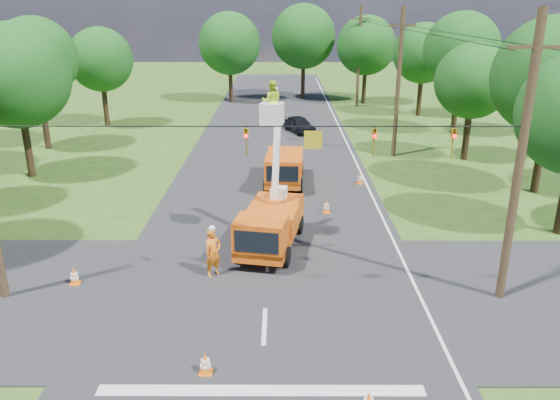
{
  "coord_description": "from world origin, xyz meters",
  "views": [
    {
      "loc": [
        0.55,
        -15.53,
        10.01
      ],
      "look_at": [
        0.5,
        5.23,
        2.6
      ],
      "focal_mm": 35.0,
      "sensor_mm": 36.0,
      "label": 1
    }
  ],
  "objects_px": {
    "tree_far_a": "(229,44)",
    "tree_far_c": "(366,45)",
    "traffic_cone_2": "(282,231)",
    "ground_worker": "(213,253)",
    "second_truck": "(284,167)",
    "tree_far_b": "(304,37)",
    "bucket_truck": "(270,215)",
    "tree_left_f": "(101,60)",
    "tree_right_c": "(473,81)",
    "traffic_cone_4": "(74,276)",
    "tree_right_b": "(553,77)",
    "tree_left_d": "(16,76)",
    "traffic_cone_0": "(205,363)",
    "pole_right_near": "(520,162)",
    "distant_car": "(299,124)",
    "tree_right_e": "(423,53)",
    "tree_left_e": "(36,59)",
    "traffic_cone_3": "(327,206)",
    "tree_right_d": "(462,50)",
    "traffic_cone_6": "(360,178)",
    "pole_right_far": "(359,56)",
    "pole_right_mid": "(398,82)"
  },
  "relations": [
    {
      "from": "traffic_cone_2",
      "to": "tree_right_e",
      "type": "bearing_deg",
      "value": 66.0
    },
    {
      "from": "tree_left_e",
      "to": "tree_far_b",
      "type": "height_order",
      "value": "tree_far_b"
    },
    {
      "from": "bucket_truck",
      "to": "distant_car",
      "type": "height_order",
      "value": "bucket_truck"
    },
    {
      "from": "second_truck",
      "to": "traffic_cone_4",
      "type": "relative_size",
      "value": 7.84
    },
    {
      "from": "traffic_cone_4",
      "to": "tree_right_c",
      "type": "xyz_separation_m",
      "value": [
        20.49,
        18.08,
        4.95
      ]
    },
    {
      "from": "second_truck",
      "to": "tree_left_d",
      "type": "relative_size",
      "value": 0.6
    },
    {
      "from": "tree_right_e",
      "to": "ground_worker",
      "type": "bearing_deg",
      "value": -115.48
    },
    {
      "from": "traffic_cone_6",
      "to": "tree_left_e",
      "type": "height_order",
      "value": "tree_left_e"
    },
    {
      "from": "second_truck",
      "to": "tree_right_e",
      "type": "distance_m",
      "value": 25.79
    },
    {
      "from": "tree_right_b",
      "to": "tree_right_d",
      "type": "relative_size",
      "value": 1.0
    },
    {
      "from": "bucket_truck",
      "to": "tree_far_a",
      "type": "distance_m",
      "value": 39.37
    },
    {
      "from": "tree_left_f",
      "to": "tree_right_c",
      "type": "bearing_deg",
      "value": -21.45
    },
    {
      "from": "pole_right_near",
      "to": "traffic_cone_3",
      "type": "bearing_deg",
      "value": 123.44
    },
    {
      "from": "tree_left_d",
      "to": "tree_far_b",
      "type": "height_order",
      "value": "tree_far_b"
    },
    {
      "from": "tree_right_b",
      "to": "tree_right_c",
      "type": "height_order",
      "value": "tree_right_b"
    },
    {
      "from": "pole_right_near",
      "to": "tree_right_c",
      "type": "height_order",
      "value": "pole_right_near"
    },
    {
      "from": "tree_left_e",
      "to": "tree_far_a",
      "type": "xyz_separation_m",
      "value": [
        11.8,
        21.0,
        -0.3
      ]
    },
    {
      "from": "tree_far_a",
      "to": "tree_far_c",
      "type": "height_order",
      "value": "tree_far_a"
    },
    {
      "from": "bucket_truck",
      "to": "tree_left_d",
      "type": "relative_size",
      "value": 0.78
    },
    {
      "from": "pole_right_near",
      "to": "tree_right_e",
      "type": "distance_m",
      "value": 35.41
    },
    {
      "from": "traffic_cone_2",
      "to": "ground_worker",
      "type": "bearing_deg",
      "value": -126.25
    },
    {
      "from": "second_truck",
      "to": "traffic_cone_0",
      "type": "xyz_separation_m",
      "value": [
        -2.34,
        -17.69,
        -0.71
      ]
    },
    {
      "from": "second_truck",
      "to": "pole_right_near",
      "type": "distance_m",
      "value": 15.91
    },
    {
      "from": "second_truck",
      "to": "tree_right_c",
      "type": "distance_m",
      "value": 14.36
    },
    {
      "from": "tree_left_d",
      "to": "traffic_cone_0",
      "type": "bearing_deg",
      "value": -55.42
    },
    {
      "from": "traffic_cone_3",
      "to": "pole_right_far",
      "type": "bearing_deg",
      "value": 79.84
    },
    {
      "from": "second_truck",
      "to": "tree_far_b",
      "type": "xyz_separation_m",
      "value": [
        2.27,
        31.72,
        5.74
      ]
    },
    {
      "from": "traffic_cone_6",
      "to": "distant_car",
      "type": "bearing_deg",
      "value": 102.65
    },
    {
      "from": "traffic_cone_4",
      "to": "traffic_cone_6",
      "type": "height_order",
      "value": "same"
    },
    {
      "from": "second_truck",
      "to": "traffic_cone_0",
      "type": "height_order",
      "value": "second_truck"
    },
    {
      "from": "pole_right_near",
      "to": "tree_left_f",
      "type": "bearing_deg",
      "value": 127.84
    },
    {
      "from": "traffic_cone_4",
      "to": "tree_right_b",
      "type": "xyz_separation_m",
      "value": [
        22.29,
        11.08,
        6.08
      ]
    },
    {
      "from": "traffic_cone_0",
      "to": "tree_right_e",
      "type": "relative_size",
      "value": 0.08
    },
    {
      "from": "tree_far_b",
      "to": "bucket_truck",
      "type": "bearing_deg",
      "value": -94.09
    },
    {
      "from": "traffic_cone_2",
      "to": "second_truck",
      "type": "bearing_deg",
      "value": 88.89
    },
    {
      "from": "traffic_cone_0",
      "to": "pole_right_near",
      "type": "relative_size",
      "value": 0.07
    },
    {
      "from": "pole_right_far",
      "to": "tree_far_b",
      "type": "distance_m",
      "value": 7.63
    },
    {
      "from": "pole_right_near",
      "to": "pole_right_mid",
      "type": "relative_size",
      "value": 1.0
    },
    {
      "from": "tree_right_c",
      "to": "pole_right_near",
      "type": "bearing_deg",
      "value": -103.89
    },
    {
      "from": "tree_left_f",
      "to": "tree_right_c",
      "type": "height_order",
      "value": "tree_left_f"
    },
    {
      "from": "traffic_cone_3",
      "to": "tree_far_c",
      "type": "bearing_deg",
      "value": 78.78
    },
    {
      "from": "tree_far_c",
      "to": "pole_right_near",
      "type": "bearing_deg",
      "value": -91.36
    },
    {
      "from": "traffic_cone_0",
      "to": "tree_right_c",
      "type": "relative_size",
      "value": 0.09
    },
    {
      "from": "traffic_cone_3",
      "to": "tree_left_f",
      "type": "height_order",
      "value": "tree_left_f"
    },
    {
      "from": "traffic_cone_2",
      "to": "tree_far_a",
      "type": "distance_m",
      "value": 38.56
    },
    {
      "from": "bucket_truck",
      "to": "tree_far_a",
      "type": "relative_size",
      "value": 0.76
    },
    {
      "from": "traffic_cone_2",
      "to": "tree_right_d",
      "type": "height_order",
      "value": "tree_right_d"
    },
    {
      "from": "tree_left_e",
      "to": "tree_far_b",
      "type": "bearing_deg",
      "value": 49.28
    },
    {
      "from": "pole_right_near",
      "to": "tree_far_c",
      "type": "bearing_deg",
      "value": 88.64
    },
    {
      "from": "bucket_truck",
      "to": "tree_far_b",
      "type": "height_order",
      "value": "tree_far_b"
    }
  ]
}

